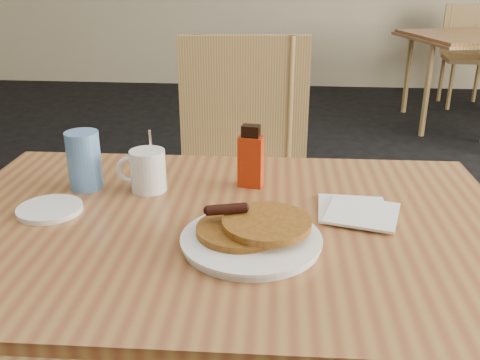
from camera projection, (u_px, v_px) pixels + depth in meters
The scene contains 9 objects.
main_table at pixel (223, 238), 1.17m from camera, with size 1.32×0.91×0.75m.
chair_main_far at pixel (241, 158), 1.91m from camera, with size 0.51×0.51×1.04m.
chair_neighbor_far at pixel (467, 46), 5.01m from camera, with size 0.45×0.45×0.92m.
pancake_plate at pixel (252, 235), 1.06m from camera, with size 0.28×0.28×0.07m.
coffee_mug at pixel (147, 170), 1.30m from camera, with size 0.12×0.09×0.16m.
syrup_bottle at pixel (251, 158), 1.32m from camera, with size 0.06×0.05×0.16m.
napkin_stack at pixel (357, 211), 1.19m from camera, with size 0.19×0.20×0.01m.
blue_tumbler at pixel (84, 160), 1.31m from camera, with size 0.08×0.08×0.14m, color #5588C8.
side_saucer at pixel (50, 209), 1.20m from camera, with size 0.14×0.14×0.01m, color white.
Camera 1 is at (0.10, -0.96, 1.27)m, focal length 40.00 mm.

